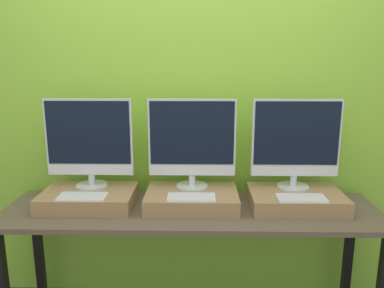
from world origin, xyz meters
name	(u,v)px	position (x,y,z in m)	size (l,w,h in m)	color
wall_back	(193,111)	(0.00, 0.66, 1.30)	(8.00, 0.04, 2.60)	#8CC638
workbench	(192,221)	(0.00, 0.29, 0.69)	(2.22, 0.59, 0.77)	brown
wooden_riser_left	(89,198)	(-0.62, 0.33, 0.81)	(0.54, 0.37, 0.09)	#99754C
monitor_left	(89,141)	(-0.62, 0.41, 1.15)	(0.52, 0.19, 0.54)	silver
keyboard_left	(82,196)	(-0.62, 0.22, 0.87)	(0.27, 0.12, 0.01)	silver
wooden_riser_center	(192,199)	(0.00, 0.33, 0.81)	(0.54, 0.37, 0.09)	#99754C
monitor_center	(192,141)	(0.00, 0.41, 1.15)	(0.52, 0.19, 0.54)	silver
keyboard_center	(191,197)	(0.00, 0.22, 0.87)	(0.27, 0.12, 0.01)	silver
wooden_riser_right	(296,200)	(0.62, 0.33, 0.81)	(0.54, 0.37, 0.09)	#99754C
monitor_right	(296,142)	(0.62, 0.41, 1.15)	(0.52, 0.19, 0.54)	silver
keyboard_right	(301,198)	(0.62, 0.22, 0.87)	(0.27, 0.12, 0.01)	silver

